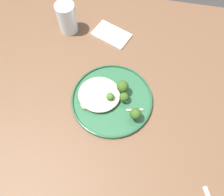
# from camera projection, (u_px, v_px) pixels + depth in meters

# --- Properties ---
(ground) EXTENTS (6.00, 6.00, 0.00)m
(ground) POSITION_uv_depth(u_px,v_px,m) (121.00, 144.00, 1.52)
(ground) COLOR #2D2B28
(wooden_dining_table) EXTENTS (1.40, 1.00, 0.74)m
(wooden_dining_table) POSITION_uv_depth(u_px,v_px,m) (127.00, 100.00, 0.93)
(wooden_dining_table) COLOR brown
(wooden_dining_table) RESTS_ON ground
(dinner_plate) EXTENTS (0.29, 0.29, 0.02)m
(dinner_plate) POSITION_uv_depth(u_px,v_px,m) (112.00, 99.00, 0.83)
(dinner_plate) COLOR #235133
(dinner_plate) RESTS_ON wooden_dining_table
(noodle_bed) EXTENTS (0.15, 0.14, 0.03)m
(noodle_bed) POSITION_uv_depth(u_px,v_px,m) (99.00, 94.00, 0.82)
(noodle_bed) COLOR beige
(noodle_bed) RESTS_ON dinner_plate
(seared_scallop_center_golden) EXTENTS (0.03, 0.03, 0.01)m
(seared_scallop_center_golden) POSITION_uv_depth(u_px,v_px,m) (91.00, 103.00, 0.81)
(seared_scallop_center_golden) COLOR beige
(seared_scallop_center_golden) RESTS_ON dinner_plate
(seared_scallop_large_seared) EXTENTS (0.03, 0.03, 0.01)m
(seared_scallop_large_seared) POSITION_uv_depth(u_px,v_px,m) (85.00, 105.00, 0.81)
(seared_scallop_large_seared) COLOR #E5C689
(seared_scallop_large_seared) RESTS_ON dinner_plate
(seared_scallop_on_noodles) EXTENTS (0.03, 0.03, 0.01)m
(seared_scallop_on_noodles) POSITION_uv_depth(u_px,v_px,m) (101.00, 92.00, 0.83)
(seared_scallop_on_noodles) COLOR beige
(seared_scallop_on_noodles) RESTS_ON dinner_plate
(seared_scallop_rear_pale) EXTENTS (0.03, 0.03, 0.01)m
(seared_scallop_rear_pale) POSITION_uv_depth(u_px,v_px,m) (93.00, 86.00, 0.84)
(seared_scallop_rear_pale) COLOR beige
(seared_scallop_rear_pale) RESTS_ON dinner_plate
(seared_scallop_half_hidden) EXTENTS (0.03, 0.03, 0.01)m
(seared_scallop_half_hidden) POSITION_uv_depth(u_px,v_px,m) (110.00, 91.00, 0.83)
(seared_scallop_half_hidden) COLOR beige
(seared_scallop_half_hidden) RESTS_ON dinner_plate
(seared_scallop_left_edge) EXTENTS (0.03, 0.03, 0.01)m
(seared_scallop_left_edge) POSITION_uv_depth(u_px,v_px,m) (92.00, 96.00, 0.82)
(seared_scallop_left_edge) COLOR #DBB77A
(seared_scallop_left_edge) RESTS_ON dinner_plate
(seared_scallop_tiny_bay) EXTENTS (0.02, 0.02, 0.01)m
(seared_scallop_tiny_bay) POSITION_uv_depth(u_px,v_px,m) (102.00, 97.00, 0.82)
(seared_scallop_tiny_bay) COLOR #DBB77A
(seared_scallop_tiny_bay) RESTS_ON dinner_plate
(broccoli_floret_front_edge) EXTENTS (0.04, 0.04, 0.06)m
(broccoli_floret_front_edge) POSITION_uv_depth(u_px,v_px,m) (135.00, 114.00, 0.76)
(broccoli_floret_front_edge) COLOR #7A994C
(broccoli_floret_front_edge) RESTS_ON dinner_plate
(broccoli_floret_near_rim) EXTENTS (0.04, 0.04, 0.06)m
(broccoli_floret_near_rim) POSITION_uv_depth(u_px,v_px,m) (123.00, 87.00, 0.81)
(broccoli_floret_near_rim) COLOR #89A356
(broccoli_floret_near_rim) RESTS_ON dinner_plate
(broccoli_floret_left_leaning) EXTENTS (0.03, 0.03, 0.05)m
(broccoli_floret_left_leaning) POSITION_uv_depth(u_px,v_px,m) (110.00, 97.00, 0.80)
(broccoli_floret_left_leaning) COLOR #7A994C
(broccoli_floret_left_leaning) RESTS_ON dinner_plate
(broccoli_floret_tall_stalk) EXTENTS (0.03, 0.03, 0.04)m
(broccoli_floret_tall_stalk) POSITION_uv_depth(u_px,v_px,m) (124.00, 97.00, 0.80)
(broccoli_floret_tall_stalk) COLOR #89A356
(broccoli_floret_tall_stalk) RESTS_ON dinner_plate
(onion_sliver_short_strip) EXTENTS (0.04, 0.01, 0.00)m
(onion_sliver_short_strip) POSITION_uv_depth(u_px,v_px,m) (122.00, 100.00, 0.82)
(onion_sliver_short_strip) COLOR silver
(onion_sliver_short_strip) RESTS_ON dinner_plate
(onion_sliver_long_sliver) EXTENTS (0.06, 0.02, 0.00)m
(onion_sliver_long_sliver) POSITION_uv_depth(u_px,v_px,m) (135.00, 110.00, 0.81)
(onion_sliver_long_sliver) COLOR silver
(onion_sliver_long_sliver) RESTS_ON dinner_plate
(water_glass) EXTENTS (0.08, 0.08, 0.13)m
(water_glass) POSITION_uv_depth(u_px,v_px,m) (67.00, 19.00, 0.94)
(water_glass) COLOR silver
(water_glass) RESTS_ON wooden_dining_table
(folded_napkin) EXTENTS (0.17, 0.14, 0.01)m
(folded_napkin) POSITION_uv_depth(u_px,v_px,m) (111.00, 35.00, 0.97)
(folded_napkin) COLOR white
(folded_napkin) RESTS_ON wooden_dining_table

